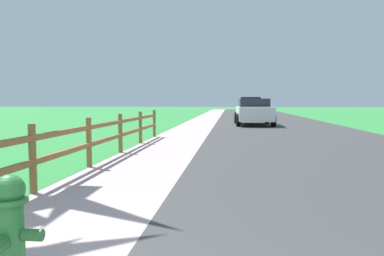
{
  "coord_description": "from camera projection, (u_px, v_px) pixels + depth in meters",
  "views": [
    {
      "loc": [
        0.9,
        -0.87,
        1.37
      ],
      "look_at": [
        -0.27,
        10.5,
        0.55
      ],
      "focal_mm": 35.27,
      "sensor_mm": 36.0,
      "label": 1
    }
  ],
  "objects": [
    {
      "name": "ground_plane",
      "position": [
        218.0,
        121.0,
        25.85
      ],
      "size": [
        120.0,
        120.0,
        0.0
      ],
      "primitive_type": "plane",
      "color": "#30873E"
    },
    {
      "name": "road_asphalt",
      "position": [
        266.0,
        120.0,
        27.48
      ],
      "size": [
        7.0,
        66.0,
        0.01
      ],
      "primitive_type": "cube",
      "color": "#3B3B3B",
      "rests_on": "ground"
    },
    {
      "name": "curb_concrete",
      "position": [
        178.0,
        119.0,
        28.14
      ],
      "size": [
        6.0,
        66.0,
        0.01
      ],
      "primitive_type": "cube",
      "color": "#BCA1A3",
      "rests_on": "ground"
    },
    {
      "name": "grass_verge",
      "position": [
        159.0,
        119.0,
        28.3
      ],
      "size": [
        5.0,
        66.0,
        0.0
      ],
      "primitive_type": "cube",
      "color": "#30873E",
      "rests_on": "ground"
    },
    {
      "name": "fire_hydrant",
      "position": [
        10.0,
        226.0,
        2.88
      ],
      "size": [
        0.51,
        0.43,
        0.81
      ],
      "color": "#287233",
      "rests_on": "ground"
    },
    {
      "name": "rail_fence",
      "position": [
        89.0,
        138.0,
        7.75
      ],
      "size": [
        0.11,
        13.44,
        1.03
      ],
      "color": "olive",
      "rests_on": "ground"
    },
    {
      "name": "parked_suv_white",
      "position": [
        254.0,
        111.0,
        21.46
      ],
      "size": [
        2.16,
        4.52,
        1.49
      ],
      "color": "white",
      "rests_on": "ground"
    },
    {
      "name": "parked_car_red",
      "position": [
        250.0,
        107.0,
        31.56
      ],
      "size": [
        2.05,
        4.42,
        1.69
      ],
      "color": "maroon",
      "rests_on": "ground"
    }
  ]
}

